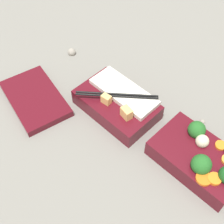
# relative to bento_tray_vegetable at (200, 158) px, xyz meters

# --- Properties ---
(ground_plane) EXTENTS (3.00, 3.00, 0.00)m
(ground_plane) POSITION_rel_bento_tray_vegetable_xyz_m (0.12, -0.01, -0.03)
(ground_plane) COLOR slate
(bento_tray_vegetable) EXTENTS (0.20, 0.13, 0.08)m
(bento_tray_vegetable) POSITION_rel_bento_tray_vegetable_xyz_m (0.00, 0.00, 0.00)
(bento_tray_vegetable) COLOR #510F19
(bento_tray_vegetable) RESTS_ON ground_plane
(bento_tray_rice) EXTENTS (0.20, 0.14, 0.07)m
(bento_tray_rice) POSITION_rel_bento_tray_vegetable_xyz_m (0.24, 0.01, -0.00)
(bento_tray_rice) COLOR #510F19
(bento_tray_rice) RESTS_ON ground_plane
(bento_lid) EXTENTS (0.22, 0.16, 0.02)m
(bento_lid) POSITION_rel_bento_tray_vegetable_xyz_m (0.41, 0.15, -0.02)
(bento_lid) COLOR #510F19
(bento_lid) RESTS_ON ground_plane
(pebble_0) EXTENTS (0.01, 0.01, 0.01)m
(pebble_0) POSITION_rel_bento_tray_vegetable_xyz_m (0.06, -0.11, -0.03)
(pebble_0) COLOR gray
(pebble_0) RESTS_ON ground_plane
(pebble_1) EXTENTS (0.02, 0.02, 0.02)m
(pebble_1) POSITION_rel_bento_tray_vegetable_xyz_m (0.49, -0.04, -0.02)
(pebble_1) COLOR gray
(pebble_1) RESTS_ON ground_plane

